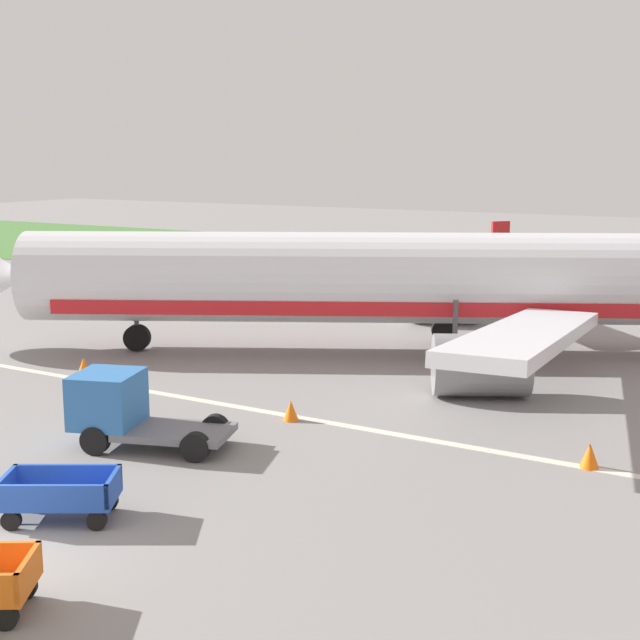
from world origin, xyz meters
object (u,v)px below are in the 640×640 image
(traffic_cone_near_plane, at_px, (590,456))
(service_truck_beside_carts, at_px, (124,408))
(traffic_cone_mid_apron, at_px, (291,410))
(airplane, at_px, (414,280))
(baggage_cart_third_in_row, at_px, (60,494))
(traffic_cone_by_carts, at_px, (84,366))

(traffic_cone_near_plane, bearing_deg, service_truck_beside_carts, -157.54)
(traffic_cone_mid_apron, bearing_deg, traffic_cone_near_plane, 2.62)
(airplane, xyz_separation_m, service_truck_beside_carts, (-1.95, -15.06, -1.95))
(baggage_cart_third_in_row, xyz_separation_m, traffic_cone_near_plane, (9.38, 9.51, -0.26))
(airplane, bearing_deg, baggage_cart_third_in_row, -88.80)
(service_truck_beside_carts, bearing_deg, traffic_cone_near_plane, 22.46)
(service_truck_beside_carts, relative_size, traffic_cone_mid_apron, 7.36)
(airplane, bearing_deg, traffic_cone_by_carts, -133.01)
(baggage_cart_third_in_row, height_order, traffic_cone_near_plane, baggage_cart_third_in_row)
(airplane, bearing_deg, traffic_cone_near_plane, -46.17)
(baggage_cart_third_in_row, bearing_deg, traffic_cone_near_plane, 45.37)
(traffic_cone_near_plane, xyz_separation_m, traffic_cone_mid_apron, (-9.03, -0.41, -0.02))
(baggage_cart_third_in_row, distance_m, service_truck_beside_carts, 5.24)
(airplane, relative_size, traffic_cone_by_carts, 51.13)
(baggage_cart_third_in_row, relative_size, service_truck_beside_carts, 0.72)
(service_truck_beside_carts, bearing_deg, traffic_cone_by_carts, 142.52)
(airplane, xyz_separation_m, traffic_cone_by_carts, (-9.00, -9.65, -2.71))
(airplane, bearing_deg, service_truck_beside_carts, -97.37)
(baggage_cart_third_in_row, bearing_deg, airplane, 91.20)
(service_truck_beside_carts, distance_m, traffic_cone_by_carts, 8.92)
(traffic_cone_mid_apron, relative_size, traffic_cone_by_carts, 0.95)
(airplane, height_order, traffic_cone_mid_apron, airplane)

